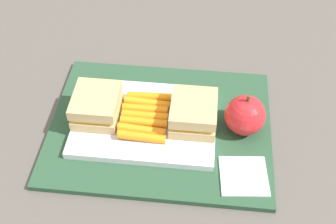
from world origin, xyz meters
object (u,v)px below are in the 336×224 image
object	(u,v)px
food_tray	(145,121)
sandwich_half_left	(96,106)
sandwich_half_right	(193,113)
apple	(245,115)
paper_napkin	(244,176)
carrot_sticks_bundle	(145,116)

from	to	relation	value
food_tray	sandwich_half_left	bearing A→B (deg)	180.00
food_tray	sandwich_half_right	distance (m)	0.08
food_tray	apple	distance (m)	0.16
sandwich_half_right	sandwich_half_left	bearing A→B (deg)	180.00
sandwich_half_left	paper_napkin	world-z (taller)	sandwich_half_left
sandwich_half_right	paper_napkin	xyz separation A→B (m)	(0.08, -0.09, -0.03)
food_tray	carrot_sticks_bundle	bearing A→B (deg)	-136.98
carrot_sticks_bundle	apple	xyz separation A→B (m)	(0.16, 0.01, 0.01)
sandwich_half_right	apple	distance (m)	0.08
sandwich_half_left	food_tray	bearing A→B (deg)	0.00
apple	paper_napkin	bearing A→B (deg)	-89.55
sandwich_half_right	carrot_sticks_bundle	size ratio (longest dim) A/B	0.78
apple	sandwich_half_right	bearing A→B (deg)	-176.34
food_tray	paper_napkin	xyz separation A→B (m)	(0.16, -0.09, -0.00)
sandwich_half_right	paper_napkin	size ratio (longest dim) A/B	1.14
carrot_sticks_bundle	paper_napkin	xyz separation A→B (m)	(0.16, -0.09, -0.02)
sandwich_half_left	sandwich_half_right	size ratio (longest dim) A/B	1.00
carrot_sticks_bundle	sandwich_half_right	bearing A→B (deg)	0.14
sandwich_half_left	carrot_sticks_bundle	size ratio (longest dim) A/B	0.78
paper_napkin	sandwich_half_right	bearing A→B (deg)	132.76
sandwich_half_left	sandwich_half_right	bearing A→B (deg)	0.00
sandwich_half_left	carrot_sticks_bundle	xyz separation A→B (m)	(0.08, -0.00, -0.02)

